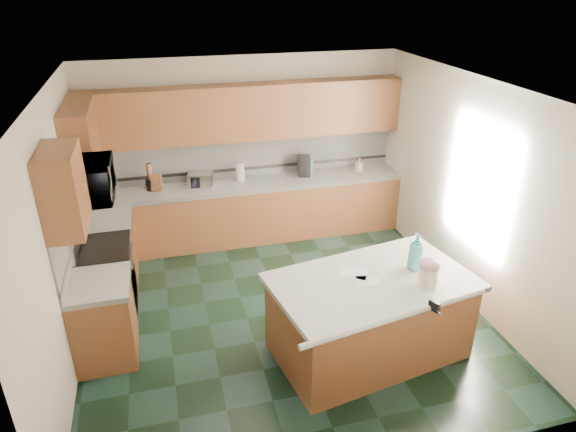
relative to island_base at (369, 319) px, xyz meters
name	(u,v)px	position (x,y,z in m)	size (l,w,h in m)	color
floor	(283,312)	(-0.71, 0.91, -0.43)	(4.60, 4.60, 0.00)	black
ceiling	(282,88)	(-0.71, 0.91, 2.27)	(4.60, 4.60, 0.00)	white
wall_back	(245,148)	(-0.71, 3.23, 0.92)	(4.60, 0.04, 2.70)	silver
wall_front	(364,347)	(-0.71, -1.41, 0.92)	(4.60, 0.04, 2.70)	silver
wall_left	(58,237)	(-3.03, 0.91, 0.92)	(0.04, 4.60, 2.70)	silver
wall_right	(469,191)	(1.61, 0.91, 0.92)	(0.04, 4.60, 2.70)	silver
back_base_cab	(251,212)	(-0.71, 2.91, 0.00)	(4.60, 0.60, 0.86)	#4B2914
back_countertop	(250,184)	(-0.71, 2.91, 0.46)	(4.60, 0.64, 0.06)	white
back_upper_cab	(245,112)	(-0.71, 3.04, 1.51)	(4.60, 0.33, 0.78)	#4B2914
back_backsplash	(245,156)	(-0.71, 3.20, 0.81)	(4.60, 0.02, 0.63)	silver
back_accent_band	(246,168)	(-0.71, 3.19, 0.61)	(4.60, 0.01, 0.05)	black
left_base_cab_rear	(111,252)	(-2.71, 2.20, 0.00)	(0.60, 0.82, 0.86)	#4B2914
left_counter_rear	(105,220)	(-2.71, 2.20, 0.46)	(0.64, 0.82, 0.06)	white
left_base_cab_front	(104,322)	(-2.71, 0.67, 0.00)	(0.60, 0.72, 0.86)	#4B2914
left_counter_front	(97,285)	(-2.71, 0.67, 0.46)	(0.64, 0.72, 0.06)	white
left_backsplash	(69,224)	(-2.99, 1.46, 0.81)	(0.02, 2.30, 0.63)	silver
left_accent_band	(73,239)	(-2.99, 1.46, 0.61)	(0.01, 2.30, 0.05)	black
left_upper_cab_rear	(81,138)	(-2.84, 2.33, 1.51)	(0.33, 1.09, 0.78)	#4B2914
left_upper_cab_front	(63,190)	(-2.84, 0.67, 1.51)	(0.33, 0.72, 0.78)	#4B2914
range_body	(108,283)	(-2.71, 1.41, 0.01)	(0.60, 0.76, 0.88)	#B7B7BC
range_oven_door	(134,283)	(-2.42, 1.41, -0.03)	(0.02, 0.68, 0.55)	black
range_cooktop	(101,249)	(-2.71, 1.41, 0.47)	(0.62, 0.78, 0.04)	black
range_handle	(132,255)	(-2.39, 1.41, 0.35)	(0.02, 0.02, 0.66)	#B7B7BC
range_backguard	(75,243)	(-2.97, 1.41, 0.59)	(0.06, 0.76, 0.18)	#B7B7BC
microwave	(89,181)	(-2.71, 1.41, 1.30)	(0.73, 0.50, 0.41)	#B7B7BC
island_base	(369,319)	(0.00, 0.00, 0.00)	(1.92, 1.10, 0.86)	#4B2914
island_top	(372,282)	(0.00, 0.00, 0.46)	(2.02, 1.20, 0.06)	white
island_bullnose	(399,317)	(0.00, -0.60, 0.46)	(0.06, 0.06, 2.02)	white
treat_jar	(428,276)	(0.48, -0.23, 0.59)	(0.19, 0.19, 0.20)	#F0E2C9
treat_jar_lid	(430,265)	(0.48, -0.23, 0.72)	(0.21, 0.21, 0.13)	#CB939D
treat_jar_knob	(430,261)	(0.48, -0.23, 0.77)	(0.02, 0.02, 0.07)	tan
treat_jar_knob_end_l	(427,261)	(0.45, -0.23, 0.77)	(0.04, 0.04, 0.04)	tan
treat_jar_knob_end_r	(433,261)	(0.52, -0.23, 0.77)	(0.04, 0.04, 0.04)	tan
soap_bottle_island	(416,252)	(0.51, 0.09, 0.69)	(0.16, 0.16, 0.41)	teal
paper_sheet_a	(368,281)	(-0.05, -0.01, 0.49)	(0.24, 0.18, 0.00)	white
paper_sheet_b	(354,273)	(-0.14, 0.17, 0.49)	(0.29, 0.22, 0.00)	white
clamp_body	(434,306)	(0.37, -0.58, 0.50)	(0.03, 0.11, 0.10)	black
clamp_handle	(438,312)	(0.37, -0.65, 0.48)	(0.02, 0.02, 0.08)	black
knife_block	(156,182)	(-2.03, 2.96, 0.61)	(0.13, 0.11, 0.24)	#472814
utensil_crock	(151,185)	(-2.12, 2.99, 0.57)	(0.13, 0.13, 0.16)	black
utensil_bundle	(149,172)	(-2.12, 2.99, 0.77)	(0.07, 0.07, 0.23)	#472814
toaster_oven	(201,180)	(-1.41, 2.96, 0.59)	(0.34, 0.24, 0.20)	#B7B7BC
toaster_oven_door	(201,182)	(-1.41, 2.85, 0.59)	(0.30, 0.01, 0.16)	black
paper_towel	(240,172)	(-0.82, 3.01, 0.63)	(0.13, 0.13, 0.29)	white
paper_towel_base	(240,180)	(-0.82, 3.01, 0.50)	(0.19, 0.19, 0.01)	#B7B7BC
water_jug	(308,167)	(0.21, 2.97, 0.62)	(0.16, 0.16, 0.26)	#5D88B1
water_jug_neck	(308,158)	(0.21, 2.97, 0.77)	(0.07, 0.07, 0.04)	#5D88B1
coffee_maker	(304,166)	(0.15, 2.99, 0.64)	(0.18, 0.20, 0.31)	black
coffee_carafe	(305,172)	(0.15, 2.94, 0.55)	(0.13, 0.13, 0.13)	black
soap_bottle_back	(359,165)	(1.04, 2.96, 0.59)	(0.09, 0.09, 0.20)	white
soap_back_cap	(360,158)	(1.04, 2.96, 0.70)	(0.02, 0.02, 0.03)	red
window_light_proxy	(479,186)	(1.58, 0.71, 1.07)	(0.02, 1.40, 1.10)	white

